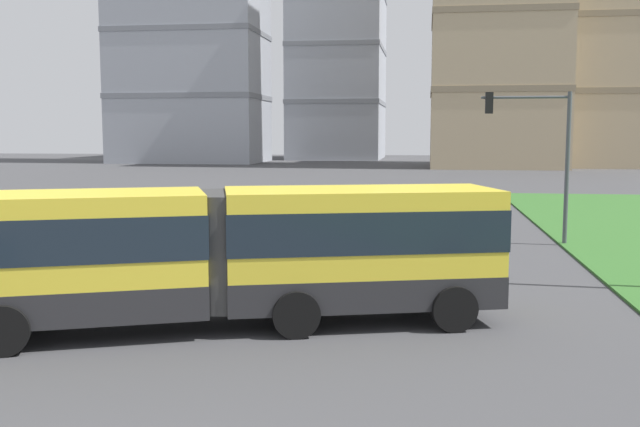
% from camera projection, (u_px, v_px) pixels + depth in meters
% --- Properties ---
extents(articulated_bus, '(11.92, 6.26, 3.00)m').
position_uv_depth(articulated_bus, '(234.00, 252.00, 15.78)').
color(articulated_bus, yellow).
rests_on(articulated_bus, ground).
extents(car_maroon_sedan, '(4.40, 2.03, 1.58)m').
position_uv_depth(car_maroon_sedan, '(211.00, 211.00, 32.26)').
color(car_maroon_sedan, maroon).
rests_on(car_maroon_sedan, ground).
extents(traffic_light_far_right, '(3.30, 0.28, 5.76)m').
position_uv_depth(traffic_light_far_right, '(539.00, 141.00, 27.13)').
color(traffic_light_far_right, '#474C51').
rests_on(traffic_light_far_right, ground).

